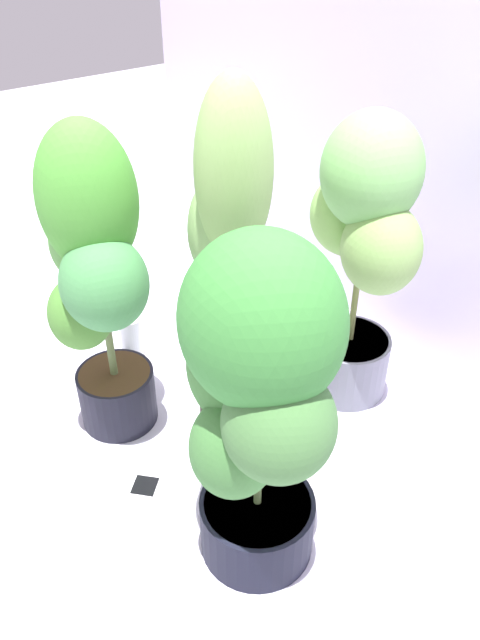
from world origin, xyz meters
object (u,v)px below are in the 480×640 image
(potted_plant_center, at_px, (231,262))
(potted_plant_front_right, at_px, (258,390))
(hygrometer_box, at_px, (145,488))
(nutrient_bottle, at_px, (131,337))
(potted_plant_front_left, at_px, (96,270))
(potted_plant_back_center, at_px, (363,243))

(potted_plant_center, height_order, potted_plant_front_right, potted_plant_center)
(potted_plant_center, xyz_separation_m, hygrometer_box, (0.06, -0.34, -0.57))
(potted_plant_center, xyz_separation_m, nutrient_bottle, (-0.48, -0.09, -0.49))
(potted_plant_center, bearing_deg, potted_plant_front_right, -27.88)
(potted_plant_front_right, bearing_deg, potted_plant_front_left, -173.08)
(potted_plant_center, distance_m, potted_plant_front_right, 0.42)
(potted_plant_center, xyz_separation_m, potted_plant_back_center, (0.07, 0.41, -0.05))
(potted_plant_front_left, bearing_deg, potted_plant_center, 48.92)
(potted_plant_front_left, relative_size, potted_plant_back_center, 1.03)
(potted_plant_center, height_order, potted_plant_front_left, potted_plant_center)
(potted_plant_back_center, relative_size, nutrient_bottle, 4.95)
(potted_plant_front_left, distance_m, nutrient_bottle, 0.55)
(potted_plant_front_left, height_order, nutrient_bottle, potted_plant_front_left)
(hygrometer_box, distance_m, nutrient_bottle, 0.60)
(potted_plant_center, height_order, hygrometer_box, potted_plant_center)
(potted_plant_back_center, xyz_separation_m, nutrient_bottle, (-0.54, -0.49, -0.45))
(potted_plant_front_left, bearing_deg, nutrient_bottle, 143.50)
(potted_plant_center, height_order, potted_plant_back_center, potted_plant_center)
(potted_plant_front_right, bearing_deg, hygrometer_box, -154.70)
(potted_plant_back_center, bearing_deg, hygrometer_box, -90.16)
(potted_plant_center, bearing_deg, hygrometer_box, -79.33)
(potted_plant_center, distance_m, potted_plant_back_center, 0.41)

